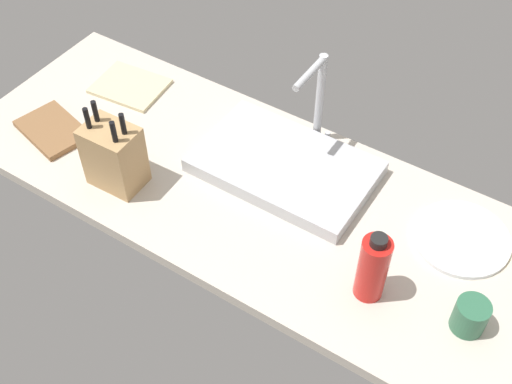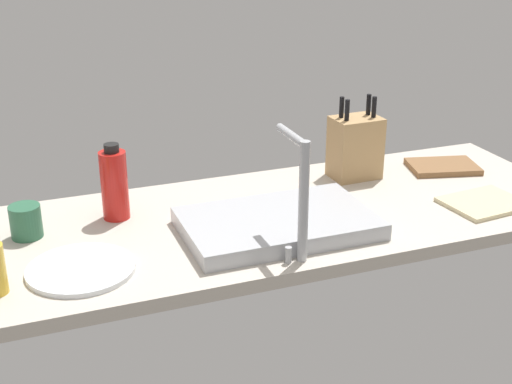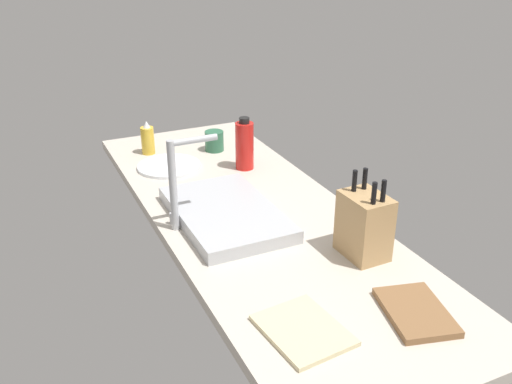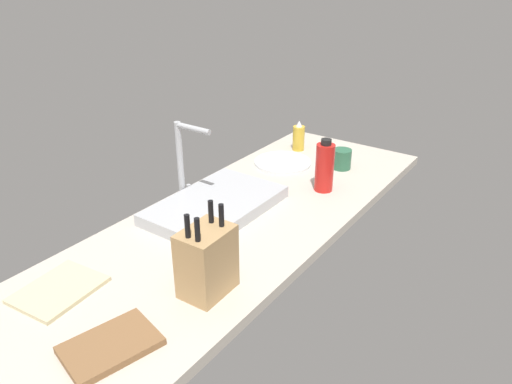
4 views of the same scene
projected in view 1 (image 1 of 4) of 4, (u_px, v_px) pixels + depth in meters
The scene contains 9 objects.
countertop_slab at pixel (268, 200), 179.16cm from camera, with size 183.14×63.81×3.50cm, color beige.
sink_basin at pixel (285, 166), 182.25cm from camera, with size 48.67×30.43×4.27cm, color #B7BABF.
faucet at pixel (318, 95), 178.77cm from camera, with size 5.50×15.85×29.54cm.
knife_block at pixel (114, 156), 174.40cm from camera, with size 14.73×11.01×25.14cm.
cutting_board at pixel (53, 130), 193.98cm from camera, with size 20.98×14.43×1.80cm, color brown.
water_bottle at pixel (373, 268), 150.27cm from camera, with size 7.15×7.15×20.73cm.
dinner_plate at pixel (461, 238), 167.33cm from camera, with size 24.87×24.87×1.20cm, color white.
dish_towel at pixel (130, 86), 207.96cm from camera, with size 21.52×17.11×1.20cm, color beige.
coffee_mug at pixel (470, 316), 147.98cm from camera, with size 7.89×7.89×8.46cm, color #2D6647.
Camera 1 is at (61.03, -100.90, 136.68)cm, focal length 46.07 mm.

